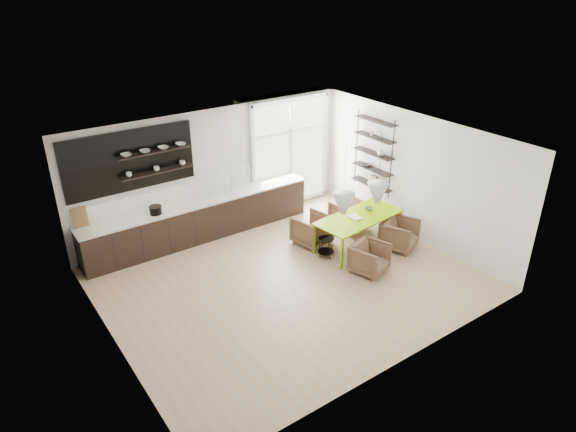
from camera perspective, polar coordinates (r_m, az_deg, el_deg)
The scene contains 11 objects.
room at distance 10.92m, azimuth -0.82°, elevation 2.89°, with size 7.02×6.01×2.91m.
kitchen_run at distance 11.98m, azimuth -10.18°, elevation 0.12°, with size 5.54×0.69×2.75m.
right_shelving at distance 12.57m, azimuth 9.54°, elevation 6.65°, with size 0.26×1.22×1.90m.
dining_table at distance 11.51m, azimuth 7.89°, elevation -0.28°, with size 2.15×1.16×0.75m.
armchair_back_left at distance 11.70m, azimuth 2.66°, elevation -1.51°, with size 0.74×0.76×0.69m, color brown.
armchair_back_right at distance 12.47m, azimuth 6.75°, elevation 0.16°, with size 0.74×0.76×0.69m, color brown.
armchair_front_left at distance 10.77m, azimuth 9.04°, elevation -4.65°, with size 0.68×0.70×0.64m, color brown.
armchair_front_right at distance 11.77m, azimuth 12.27°, elevation -1.98°, with size 0.73×0.75×0.68m, color brown.
wire_stool at distance 11.21m, azimuth 4.24°, elevation -3.22°, with size 0.36×0.36×0.45m.
table_book at distance 11.35m, azimuth 7.03°, elevation -0.26°, with size 0.21×0.29×0.03m, color white.
table_bowl at distance 11.82m, azimuth 8.94°, elevation 0.82°, with size 0.19×0.19×0.06m, color #4E7C45.
Camera 1 is at (-5.08, -7.18, 5.78)m, focal length 32.00 mm.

